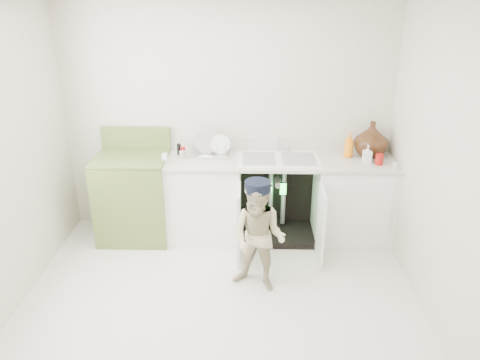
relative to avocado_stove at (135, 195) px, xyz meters
The scene contains 5 objects.
ground 1.61m from the avocado_stove, 50.02° to the right, with size 3.50×3.50×0.00m, color beige.
room_shell 1.72m from the avocado_stove, 50.02° to the right, with size 6.00×5.50×1.26m.
counter_run 1.58m from the avocado_stove, ahead, with size 2.44×1.02×1.27m.
avocado_stove is the anchor object (origin of this frame).
repair_worker 1.62m from the avocado_stove, 35.11° to the right, with size 0.61×0.89×1.05m.
Camera 1 is at (0.26, -3.35, 2.60)m, focal length 35.00 mm.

